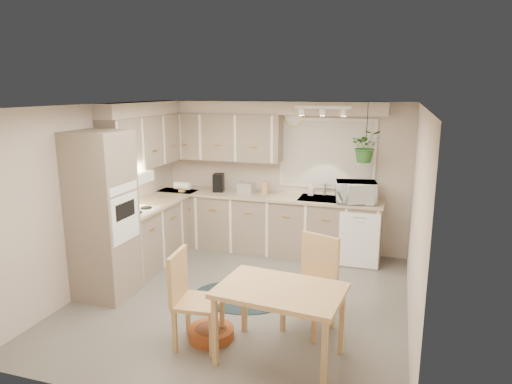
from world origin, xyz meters
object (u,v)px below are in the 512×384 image
chair_left (198,300)px  dining_table (280,324)px  braided_rug (239,297)px  pet_bed (211,333)px  microwave (356,190)px  chair_back (309,285)px

chair_left → dining_table: bearing=84.1°
braided_rug → pet_bed: pet_bed is taller
chair_left → pet_bed: bearing=149.8°
chair_left → microwave: (1.27, 2.80, 0.64)m
dining_table → braided_rug: dining_table is taller
microwave → chair_left: bearing=-125.5°
chair_back → braided_rug: chair_back is taller
chair_left → pet_bed: size_ratio=2.05×
chair_left → braided_rug: size_ratio=0.83×
dining_table → braided_rug: 1.46m
chair_left → chair_back: chair_back is taller
microwave → dining_table: bearing=-109.6°
pet_bed → microwave: (1.21, 2.65, 1.08)m
chair_left → pet_bed: chair_left is taller
chair_back → braided_rug: (-0.98, 0.50, -0.51)m
dining_table → braided_rug: (-0.83, 1.14, -0.37)m
dining_table → chair_left: (-0.85, 0.00, 0.13)m
dining_table → chair_back: 0.68m
chair_left → braided_rug: (0.02, 1.14, -0.49)m
pet_bed → braided_rug: bearing=92.4°
chair_left → microwave: microwave is taller
chair_left → microwave: bearing=149.7°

